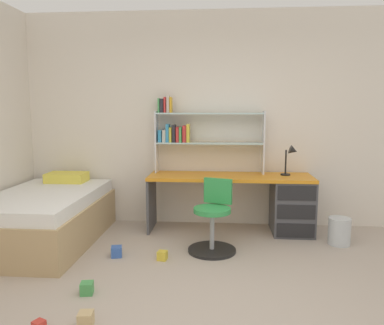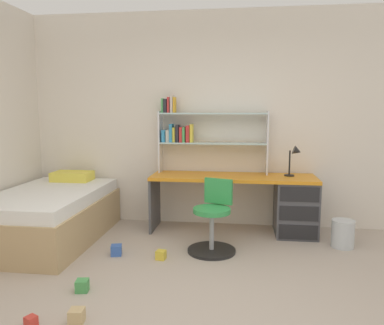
{
  "view_description": "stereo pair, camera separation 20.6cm",
  "coord_description": "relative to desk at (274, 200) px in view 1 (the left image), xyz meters",
  "views": [
    {
      "loc": [
        0.12,
        -2.56,
        1.52
      ],
      "look_at": [
        -0.2,
        1.44,
        0.96
      ],
      "focal_mm": 35.38,
      "sensor_mm": 36.0,
      "label": 1
    },
    {
      "loc": [
        0.33,
        -2.53,
        1.52
      ],
      "look_at": [
        -0.2,
        1.44,
        0.96
      ],
      "focal_mm": 35.38,
      "sensor_mm": 36.0,
      "label": 2
    }
  ],
  "objects": [
    {
      "name": "ground_plane",
      "position": [
        -0.76,
        -2.12,
        -0.42
      ],
      "size": [
        5.98,
        5.88,
        0.02
      ],
      "primitive_type": "cube",
      "color": "#B2A393"
    },
    {
      "name": "room_shell",
      "position": [
        -2.01,
        -0.87,
        0.99
      ],
      "size": [
        5.98,
        5.88,
        2.79
      ],
      "color": "silver",
      "rests_on": "ground_plane"
    },
    {
      "name": "desk",
      "position": [
        0.0,
        0.0,
        0.0
      ],
      "size": [
        2.03,
        0.6,
        0.71
      ],
      "color": "orange",
      "rests_on": "ground_plane"
    },
    {
      "name": "bookshelf_hutch",
      "position": [
        -1.02,
        0.18,
        0.86
      ],
      "size": [
        1.39,
        0.22,
        0.99
      ],
      "color": "silver",
      "rests_on": "desk"
    },
    {
      "name": "desk_lamp",
      "position": [
        0.21,
        0.04,
        0.56
      ],
      "size": [
        0.2,
        0.17,
        0.38
      ],
      "color": "black",
      "rests_on": "desk"
    },
    {
      "name": "swivel_chair",
      "position": [
        -0.74,
        -0.71,
        -0.1
      ],
      "size": [
        0.52,
        0.52,
        0.77
      ],
      "color": "black",
      "rests_on": "ground_plane"
    },
    {
      "name": "bed_platform",
      "position": [
        -2.67,
        -0.6,
        -0.11
      ],
      "size": [
        1.12,
        1.82,
        0.71
      ],
      "color": "tan",
      "rests_on": "ground_plane"
    },
    {
      "name": "waste_bin",
      "position": [
        0.7,
        -0.4,
        -0.25
      ],
      "size": [
        0.25,
        0.25,
        0.31
      ],
      "primitive_type": "cylinder",
      "color": "silver",
      "rests_on": "ground_plane"
    },
    {
      "name": "toy_block_blue_0",
      "position": [
        -1.73,
        -0.96,
        -0.35
      ],
      "size": [
        0.13,
        0.13,
        0.11
      ],
      "primitive_type": "cube",
      "rotation": [
        0.0,
        0.0,
        1.81
      ],
      "color": "#3860B7",
      "rests_on": "ground_plane"
    },
    {
      "name": "toy_block_yellow_1",
      "position": [
        -1.24,
        -1.01,
        -0.36
      ],
      "size": [
        0.11,
        0.11,
        0.09
      ],
      "primitive_type": "cube",
      "rotation": [
        0.0,
        0.0,
        1.41
      ],
      "color": "gold",
      "rests_on": "ground_plane"
    },
    {
      "name": "toy_block_green_2",
      "position": [
        -1.75,
        -1.78,
        -0.36
      ],
      "size": [
        0.12,
        0.12,
        0.1
      ],
      "primitive_type": "cube",
      "rotation": [
        0.0,
        0.0,
        1.74
      ],
      "color": "#479E51",
      "rests_on": "ground_plane"
    },
    {
      "name": "toy_block_natural_4",
      "position": [
        -1.59,
        -2.24,
        -0.36
      ],
      "size": [
        0.11,
        0.11,
        0.1
      ],
      "primitive_type": "cube",
      "rotation": [
        0.0,
        0.0,
        0.12
      ],
      "color": "tan",
      "rests_on": "ground_plane"
    }
  ]
}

